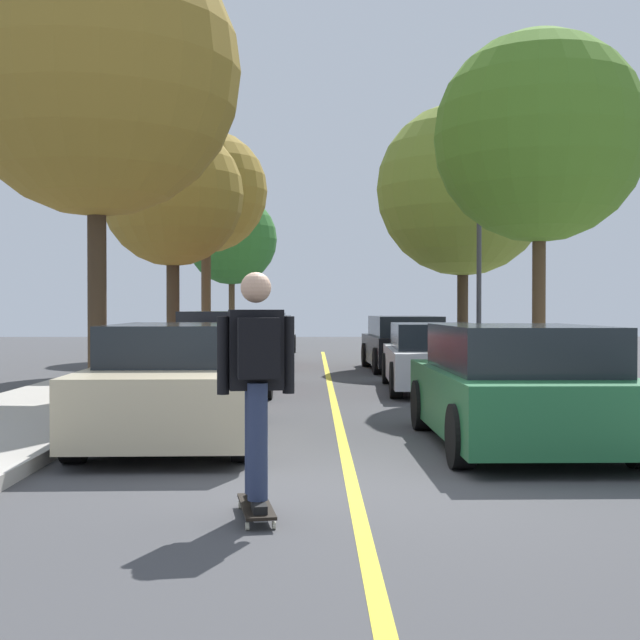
% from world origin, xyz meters
% --- Properties ---
extents(ground, '(80.00, 80.00, 0.00)m').
position_xyz_m(ground, '(0.00, 0.00, 0.00)').
color(ground, '#424244').
extents(center_line, '(0.12, 39.20, 0.01)m').
position_xyz_m(center_line, '(0.00, 4.00, 0.00)').
color(center_line, gold).
rests_on(center_line, ground).
extents(parked_car_left_nearest, '(2.04, 4.72, 1.38)m').
position_xyz_m(parked_car_left_nearest, '(-1.97, 2.93, 0.68)').
color(parked_car_left_nearest, '#BCAD89').
rests_on(parked_car_left_nearest, ground).
extents(parked_car_left_near, '(1.91, 4.37, 1.51)m').
position_xyz_m(parked_car_left_near, '(-1.97, 8.89, 0.73)').
color(parked_car_left_near, maroon).
rests_on(parked_car_left_near, ground).
extents(parked_car_left_far, '(2.06, 4.34, 1.45)m').
position_xyz_m(parked_car_left_far, '(-1.97, 15.65, 0.69)').
color(parked_car_left_far, maroon).
rests_on(parked_car_left_far, ground).
extents(parked_car_left_farthest, '(2.03, 4.43, 1.33)m').
position_xyz_m(parked_car_left_farthest, '(-1.97, 21.65, 0.67)').
color(parked_car_left_farthest, white).
rests_on(parked_car_left_farthest, ground).
extents(parked_car_right_nearest, '(2.04, 4.17, 1.38)m').
position_xyz_m(parked_car_right_nearest, '(1.97, 2.21, 0.68)').
color(parked_car_right_nearest, '#1E5B33').
rests_on(parked_car_right_nearest, ground).
extents(parked_car_right_near, '(1.97, 4.41, 1.28)m').
position_xyz_m(parked_car_right_near, '(1.97, 8.95, 0.63)').
color(parked_car_right_near, '#B7B7BC').
rests_on(parked_car_right_near, ground).
extents(parked_car_right_far, '(2.02, 4.24, 1.37)m').
position_xyz_m(parked_car_right_far, '(1.97, 14.38, 0.68)').
color(parked_car_right_far, black).
rests_on(parked_car_right_far, ground).
extents(street_tree_left_nearest, '(4.62, 4.62, 7.51)m').
position_xyz_m(street_tree_left_nearest, '(-3.80, 6.34, 5.33)').
color(street_tree_left_nearest, '#3D2D1E').
rests_on(street_tree_left_nearest, sidewalk_left).
extents(street_tree_left_near, '(3.50, 3.50, 5.96)m').
position_xyz_m(street_tree_left_near, '(-3.80, 13.91, 4.33)').
color(street_tree_left_near, '#3D2D1E').
rests_on(street_tree_left_near, sidewalk_left).
extents(street_tree_left_far, '(3.97, 3.97, 7.19)m').
position_xyz_m(street_tree_left_far, '(-3.80, 20.58, 5.33)').
color(street_tree_left_far, '#4C3823').
rests_on(street_tree_left_far, sidewalk_left).
extents(street_tree_left_farthest, '(3.84, 3.84, 6.27)m').
position_xyz_m(street_tree_left_farthest, '(-3.80, 29.47, 4.48)').
color(street_tree_left_farthest, '#4C3823').
rests_on(street_tree_left_farthest, sidewalk_left).
extents(street_tree_right_nearest, '(3.87, 3.87, 6.51)m').
position_xyz_m(street_tree_right_nearest, '(3.80, 8.35, 4.71)').
color(street_tree_right_nearest, '#4C3823').
rests_on(street_tree_right_nearest, sidewalk_right).
extents(street_tree_right_near, '(4.78, 4.78, 7.11)m').
position_xyz_m(street_tree_right_near, '(3.80, 16.52, 4.85)').
color(street_tree_right_near, '#3D2D1E').
rests_on(street_tree_right_near, sidewalk_right).
extents(fire_hydrant, '(0.20, 0.20, 0.70)m').
position_xyz_m(fire_hydrant, '(-3.47, 6.26, 0.49)').
color(fire_hydrant, '#B2140F').
rests_on(fire_hydrant, sidewalk_left).
extents(streetlamp, '(0.36, 0.24, 6.14)m').
position_xyz_m(streetlamp, '(3.72, 13.70, 3.62)').
color(streetlamp, '#38383D').
rests_on(streetlamp, sidewalk_right).
extents(skateboard, '(0.35, 0.86, 0.10)m').
position_xyz_m(skateboard, '(-0.77, -1.14, 0.09)').
color(skateboard, black).
rests_on(skateboard, ground).
extents(skateboarder, '(0.59, 0.71, 1.74)m').
position_xyz_m(skateboarder, '(-0.77, -1.18, 1.09)').
color(skateboarder, black).
rests_on(skateboarder, skateboard).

